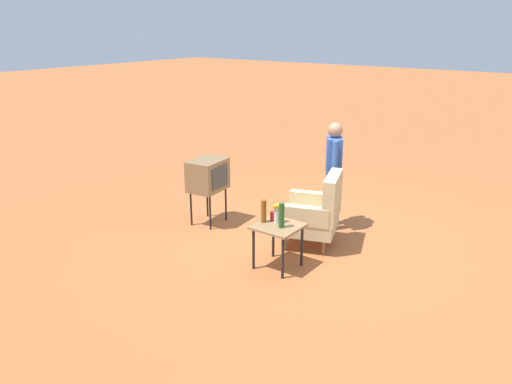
{
  "coord_description": "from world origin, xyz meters",
  "views": [
    {
      "loc": [
        6.07,
        3.29,
        3.02
      ],
      "look_at": [
        0.34,
        -0.9,
        0.65
      ],
      "focal_mm": 35.58,
      "sensor_mm": 36.0,
      "label": 1
    }
  ],
  "objects_px": {
    "bottle_wine_green": "(282,215)",
    "flower_vase": "(277,212)",
    "side_table": "(278,231)",
    "armchair": "(316,212)",
    "soda_can_red": "(273,216)",
    "tv_on_stand": "(208,176)",
    "person_standing": "(333,169)",
    "bottle_tall_amber": "(264,211)"
  },
  "relations": [
    {
      "from": "armchair",
      "to": "side_table",
      "type": "relative_size",
      "value": 1.81
    },
    {
      "from": "flower_vase",
      "to": "armchair",
      "type": "bearing_deg",
      "value": 173.26
    },
    {
      "from": "bottle_wine_green",
      "to": "flower_vase",
      "type": "bearing_deg",
      "value": -127.12
    },
    {
      "from": "soda_can_red",
      "to": "flower_vase",
      "type": "height_order",
      "value": "flower_vase"
    },
    {
      "from": "armchair",
      "to": "side_table",
      "type": "bearing_deg",
      "value": -2.82
    },
    {
      "from": "bottle_wine_green",
      "to": "armchair",
      "type": "bearing_deg",
      "value": -178.39
    },
    {
      "from": "side_table",
      "to": "soda_can_red",
      "type": "height_order",
      "value": "soda_can_red"
    },
    {
      "from": "side_table",
      "to": "soda_can_red",
      "type": "distance_m",
      "value": 0.23
    },
    {
      "from": "soda_can_red",
      "to": "bottle_tall_amber",
      "type": "bearing_deg",
      "value": -25.98
    },
    {
      "from": "person_standing",
      "to": "flower_vase",
      "type": "bearing_deg",
      "value": 1.65
    },
    {
      "from": "side_table",
      "to": "tv_on_stand",
      "type": "bearing_deg",
      "value": -110.23
    },
    {
      "from": "bottle_wine_green",
      "to": "flower_vase",
      "type": "distance_m",
      "value": 0.16
    },
    {
      "from": "side_table",
      "to": "bottle_tall_amber",
      "type": "bearing_deg",
      "value": -84.91
    },
    {
      "from": "armchair",
      "to": "tv_on_stand",
      "type": "xyz_separation_m",
      "value": [
        0.25,
        -1.78,
        0.28
      ]
    },
    {
      "from": "soda_can_red",
      "to": "flower_vase",
      "type": "bearing_deg",
      "value": 68.74
    },
    {
      "from": "tv_on_stand",
      "to": "bottle_wine_green",
      "type": "height_order",
      "value": "tv_on_stand"
    },
    {
      "from": "flower_vase",
      "to": "side_table",
      "type": "bearing_deg",
      "value": 40.97
    },
    {
      "from": "bottle_tall_amber",
      "to": "soda_can_red",
      "type": "height_order",
      "value": "bottle_tall_amber"
    },
    {
      "from": "bottle_tall_amber",
      "to": "flower_vase",
      "type": "bearing_deg",
      "value": 117.24
    },
    {
      "from": "armchair",
      "to": "soda_can_red",
      "type": "distance_m",
      "value": 0.83
    },
    {
      "from": "person_standing",
      "to": "soda_can_red",
      "type": "height_order",
      "value": "person_standing"
    },
    {
      "from": "armchair",
      "to": "person_standing",
      "type": "relative_size",
      "value": 0.65
    },
    {
      "from": "armchair",
      "to": "flower_vase",
      "type": "height_order",
      "value": "armchair"
    },
    {
      "from": "bottle_tall_amber",
      "to": "bottle_wine_green",
      "type": "distance_m",
      "value": 0.28
    },
    {
      "from": "bottle_wine_green",
      "to": "flower_vase",
      "type": "relative_size",
      "value": 1.21
    },
    {
      "from": "side_table",
      "to": "tv_on_stand",
      "type": "xyz_separation_m",
      "value": [
        -0.64,
        -1.74,
        0.28
      ]
    },
    {
      "from": "bottle_wine_green",
      "to": "soda_can_red",
      "type": "distance_m",
      "value": 0.28
    },
    {
      "from": "tv_on_stand",
      "to": "flower_vase",
      "type": "xyz_separation_m",
      "value": [
        0.58,
        1.69,
        -0.05
      ]
    },
    {
      "from": "armchair",
      "to": "person_standing",
      "type": "xyz_separation_m",
      "value": [
        -0.74,
        -0.14,
        0.44
      ]
    },
    {
      "from": "person_standing",
      "to": "bottle_wine_green",
      "type": "xyz_separation_m",
      "value": [
        1.66,
        0.17,
        -0.19
      ]
    },
    {
      "from": "armchair",
      "to": "tv_on_stand",
      "type": "distance_m",
      "value": 1.82
    },
    {
      "from": "armchair",
      "to": "bottle_tall_amber",
      "type": "bearing_deg",
      "value": -15.69
    },
    {
      "from": "armchair",
      "to": "soda_can_red",
      "type": "height_order",
      "value": "armchair"
    },
    {
      "from": "bottle_wine_green",
      "to": "flower_vase",
      "type": "height_order",
      "value": "bottle_wine_green"
    },
    {
      "from": "side_table",
      "to": "flower_vase",
      "type": "xyz_separation_m",
      "value": [
        -0.06,
        -0.05,
        0.23
      ]
    },
    {
      "from": "armchair",
      "to": "flower_vase",
      "type": "relative_size",
      "value": 4.0
    },
    {
      "from": "armchair",
      "to": "flower_vase",
      "type": "bearing_deg",
      "value": -6.74
    },
    {
      "from": "armchair",
      "to": "soda_can_red",
      "type": "relative_size",
      "value": 8.69
    },
    {
      "from": "person_standing",
      "to": "bottle_wine_green",
      "type": "distance_m",
      "value": 1.68
    },
    {
      "from": "person_standing",
      "to": "bottle_wine_green",
      "type": "relative_size",
      "value": 5.12
    },
    {
      "from": "side_table",
      "to": "person_standing",
      "type": "relative_size",
      "value": 0.36
    },
    {
      "from": "person_standing",
      "to": "bottle_tall_amber",
      "type": "bearing_deg",
      "value": -3.91
    }
  ]
}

